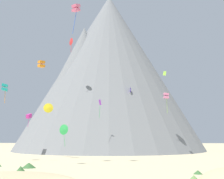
% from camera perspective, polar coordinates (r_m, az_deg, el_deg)
% --- Properties ---
extents(bush_far_right, '(2.26, 2.26, 1.10)m').
position_cam_1_polar(bush_far_right, '(42.17, -16.48, -14.10)').
color(bush_far_right, '#386633').
rests_on(bush_far_right, ground_plane).
extents(bush_near_right, '(1.63, 1.63, 0.72)m').
position_cam_1_polar(bush_near_right, '(35.49, 14.86, -15.56)').
color(bush_near_right, '#668C4C').
rests_on(bush_near_right, ground_plane).
extents(bush_ridge_crest, '(1.54, 1.54, 0.51)m').
position_cam_1_polar(bush_ridge_crest, '(42.75, 15.54, -14.45)').
color(bush_ridge_crest, '#386633').
rests_on(bush_ridge_crest, ground_plane).
extents(bush_low_patch, '(2.92, 2.92, 0.82)m').
position_cam_1_polar(bush_low_patch, '(50.76, -15.06, -13.33)').
color(bush_low_patch, '#386633').
rests_on(bush_low_patch, ground_plane).
extents(rock_massif, '(94.43, 94.43, 57.79)m').
position_cam_1_polar(rock_massif, '(113.03, -1.45, 2.54)').
color(rock_massif, slate).
rests_on(rock_massif, ground_plane).
extents(kite_indigo_mid, '(0.58, 1.03, 5.23)m').
position_cam_1_polar(kite_indigo_mid, '(90.21, 3.38, -0.49)').
color(kite_indigo_mid, '#5138B2').
extents(kite_magenta_low, '(1.53, 1.57, 3.46)m').
position_cam_1_polar(kite_magenta_low, '(83.61, -15.06, -4.76)').
color(kite_magenta_low, '#D1339E').
extents(kite_rainbow_high, '(1.69, 1.71, 5.80)m').
position_cam_1_polar(kite_rainbow_high, '(59.76, -6.66, 14.64)').
color(kite_rainbow_high, '#E5668C').
extents(kite_green_low, '(2.32, 1.34, 4.98)m').
position_cam_1_polar(kite_green_low, '(71.26, -8.92, -7.32)').
color(kite_green_low, green).
extents(kite_yellow_low, '(2.33, 0.91, 2.28)m').
position_cam_1_polar(kite_yellow_low, '(75.00, -11.65, -3.34)').
color(kite_yellow_low, yellow).
extents(kite_red_high, '(1.56, 1.95, 4.21)m').
position_cam_1_polar(kite_red_high, '(90.86, -7.59, 8.72)').
color(kite_red_high, red).
extents(kite_orange_mid, '(1.36, 1.36, 1.15)m').
position_cam_1_polar(kite_orange_mid, '(54.34, -12.88, 4.60)').
color(kite_orange_mid, orange).
extents(kite_pink_mid, '(1.52, 1.46, 5.60)m').
position_cam_1_polar(kite_pink_mid, '(86.70, 9.94, -1.17)').
color(kite_pink_mid, pink).
extents(kite_teal_mid, '(1.49, 1.43, 3.99)m').
position_cam_1_polar(kite_teal_mid, '(65.70, -19.15, 0.35)').
color(kite_teal_mid, teal).
extents(kite_violet_low, '(0.76, 0.63, 4.75)m').
position_cam_1_polar(kite_violet_low, '(79.03, -2.24, -2.91)').
color(kite_violet_low, purple).
extents(kite_lime_mid, '(0.97, 0.56, 1.30)m').
position_cam_1_polar(kite_lime_mid, '(84.20, 9.67, 2.94)').
color(kite_lime_mid, '#8CD133').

